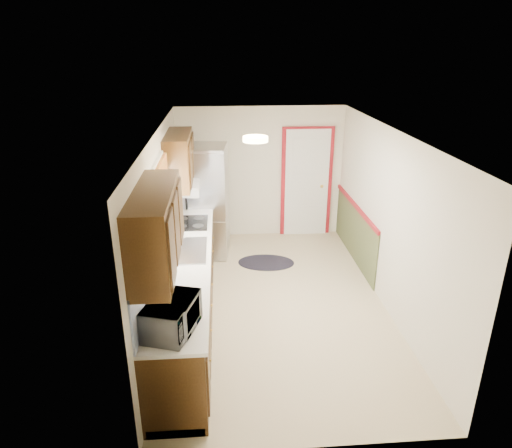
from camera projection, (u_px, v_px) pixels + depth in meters
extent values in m
cube|color=#C2B088|center=(276.00, 302.00, 6.44)|extent=(3.20, 5.20, 0.12)
cube|color=white|center=(279.00, 132.00, 5.55)|extent=(3.20, 5.20, 0.12)
cube|color=silver|center=(261.00, 173.00, 8.31)|extent=(3.20, 0.10, 2.40)
cube|color=silver|center=(314.00, 337.00, 3.68)|extent=(3.20, 0.10, 2.40)
cube|color=silver|center=(162.00, 227.00, 5.89)|extent=(0.10, 5.20, 2.40)
cube|color=silver|center=(388.00, 220.00, 6.11)|extent=(0.10, 5.20, 2.40)
cube|color=#37200C|center=(187.00, 288.00, 5.91)|extent=(0.60, 4.00, 0.90)
cube|color=white|center=(186.00, 256.00, 5.74)|extent=(0.63, 4.00, 0.04)
cube|color=#5D88E2|center=(160.00, 235.00, 5.61)|extent=(0.02, 4.00, 0.55)
cube|color=#37200C|center=(156.00, 228.00, 4.19)|extent=(0.35, 1.40, 0.75)
cube|color=#37200C|center=(179.00, 159.00, 6.69)|extent=(0.35, 1.20, 0.75)
cube|color=white|center=(159.00, 201.00, 5.55)|extent=(0.02, 1.00, 0.90)
cube|color=#BF3D23|center=(160.00, 173.00, 5.42)|extent=(0.05, 1.12, 0.24)
cube|color=#B7B7BC|center=(186.00, 250.00, 5.82)|extent=(0.52, 0.82, 0.02)
cube|color=white|center=(185.00, 187.00, 6.91)|extent=(0.45, 0.60, 0.15)
cube|color=maroon|center=(306.00, 183.00, 8.42)|extent=(0.94, 0.05, 2.08)
cube|color=white|center=(307.00, 184.00, 8.40)|extent=(0.80, 0.04, 2.00)
cube|color=#47502D|center=(355.00, 233.00, 7.63)|extent=(0.02, 2.30, 0.90)
cube|color=maroon|center=(356.00, 207.00, 7.46)|extent=(0.04, 2.30, 0.06)
cylinder|color=#FFD88C|center=(255.00, 139.00, 5.36)|extent=(0.30, 0.30, 0.06)
imported|color=white|center=(171.00, 313.00, 4.13)|extent=(0.47, 0.64, 0.39)
cube|color=#B7B7BC|center=(204.00, 201.00, 7.64)|extent=(0.86, 0.81, 1.88)
cylinder|color=black|center=(187.00, 215.00, 7.28)|extent=(0.02, 0.02, 1.32)
ellipsoid|color=black|center=(266.00, 262.00, 7.60)|extent=(1.00, 0.71, 0.01)
cube|color=black|center=(190.00, 223.00, 6.70)|extent=(0.51, 0.61, 0.02)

